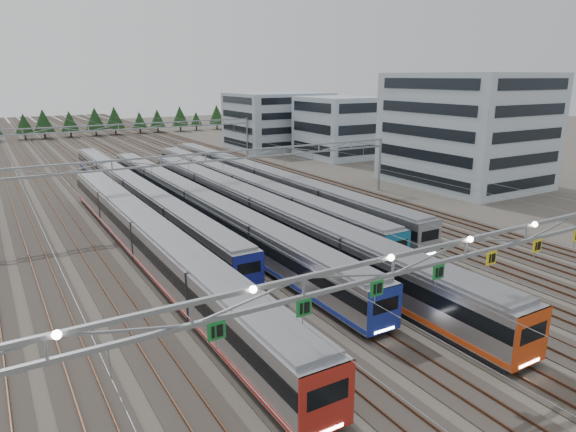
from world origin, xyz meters
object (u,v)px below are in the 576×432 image
train_b (134,191)px  depot_bldg_north (278,120)px  train_e (242,187)px  depot_bldg_mid (339,127)px  train_a (149,239)px  train_d (262,213)px  train_c (196,204)px  gantry_far (119,132)px  gantry_mid (206,165)px  depot_bldg_south (466,130)px  gantry_near (467,252)px  train_f (264,181)px

train_b → depot_bldg_north: bearing=42.0°
train_e → depot_bldg_mid: (36.09, 26.73, 4.22)m
train_e → train_a: bearing=-136.0°
train_d → train_e: bearing=72.7°
train_c → gantry_far: (2.25, 46.99, 4.26)m
gantry_mid → depot_bldg_south: depot_bldg_south is taller
gantry_far → depot_bldg_south: depot_bldg_south is taller
train_d → depot_bldg_mid: bearing=45.4°
train_c → depot_bldg_south: depot_bldg_south is taller
gantry_near → train_b: bearing=97.7°
depot_bldg_north → train_e: bearing=-124.9°
gantry_near → depot_bldg_mid: depot_bldg_mid is taller
train_c → depot_bldg_mid: (45.09, 32.76, 4.23)m
train_b → gantry_far: gantry_far is taller
train_e → gantry_near: bearing=-98.8°
depot_bldg_mid → train_c: bearing=-144.0°
gantry_near → depot_bldg_south: 56.50m
train_e → train_c: bearing=-146.2°
train_e → depot_bldg_north: bearing=55.1°
train_c → gantry_near: size_ratio=1.21×
train_b → train_c: train_c is taller
train_d → train_f: 18.73m
train_f → gantry_near: size_ratio=1.16×
train_e → depot_bldg_north: 57.04m
train_d → gantry_far: (-2.25, 55.39, 4.09)m
train_e → gantry_mid: bearing=-149.1°
train_d → depot_bldg_south: 41.54m
train_c → train_f: bearing=30.7°
train_e → train_f: size_ratio=0.96×
train_a → gantry_near: 29.44m
train_c → train_e: train_e is taller
train_c → train_a: bearing=-128.5°
gantry_mid → train_e: bearing=30.9°
train_f → gantry_mid: size_ratio=1.16×
train_d → depot_bldg_north: (37.03, 61.08, 4.24)m
train_d → depot_bldg_south: size_ratio=3.01×
gantry_mid → gantry_far: (0.00, 45.00, 0.00)m
train_a → gantry_mid: bearing=49.8°
train_f → depot_bldg_south: bearing=-16.3°
train_f → gantry_mid: (-11.25, -6.04, 4.18)m
train_b → gantry_near: 50.02m
train_c → gantry_far: bearing=87.3°
train_d → train_b: bearing=114.7°
train_a → train_f: train_a is taller
train_d → depot_bldg_south: depot_bldg_south is taller
gantry_mid → depot_bldg_north: depot_bldg_north is taller
depot_bldg_mid → train_f: bearing=-141.9°
train_f → gantry_far: 40.77m
train_a → train_f: 29.68m
gantry_near → train_e: bearing=81.2°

